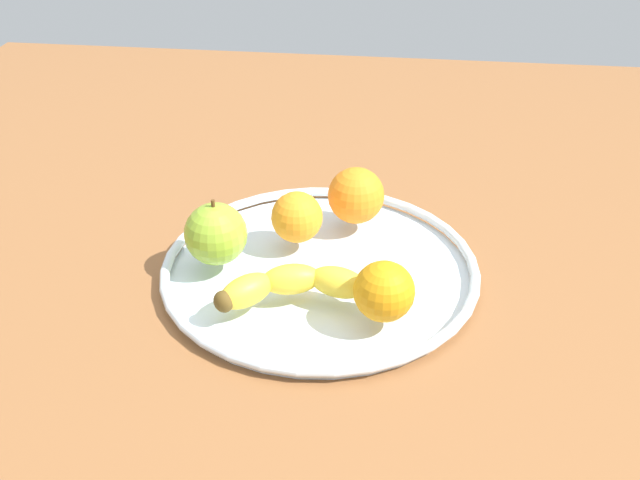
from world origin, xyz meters
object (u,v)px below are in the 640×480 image
at_px(orange_back_right, 384,291).
at_px(fruit_bowl, 320,268).
at_px(banana, 289,285).
at_px(orange_center, 356,195).
at_px(orange_front_right, 297,217).
at_px(apple, 216,234).

bearing_deg(orange_back_right, fruit_bowl, -49.98).
height_order(banana, orange_back_right, orange_back_right).
height_order(banana, orange_center, orange_center).
bearing_deg(orange_front_right, banana, 94.40).
relative_size(orange_front_right, orange_center, 0.88).
height_order(banana, orange_front_right, orange_front_right).
bearing_deg(fruit_bowl, banana, 71.44).
height_order(fruit_bowl, orange_back_right, orange_back_right).
height_order(apple, orange_back_right, apple).
distance_m(apple, orange_front_right, 0.10).
distance_m(fruit_bowl, apple, 0.13).
xyz_separation_m(orange_back_right, orange_front_right, (0.11, -0.14, -0.00)).
bearing_deg(apple, banana, 147.16).
distance_m(banana, apple, 0.11).
bearing_deg(fruit_bowl, orange_back_right, 130.02).
distance_m(fruit_bowl, banana, 0.08).
xyz_separation_m(orange_front_right, orange_center, (-0.07, -0.05, 0.00)).
bearing_deg(apple, orange_back_right, 157.71).
height_order(apple, orange_center, apple).
bearing_deg(fruit_bowl, apple, 5.76).
height_order(fruit_bowl, orange_front_right, orange_front_right).
bearing_deg(banana, orange_front_right, -101.63).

